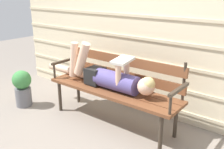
# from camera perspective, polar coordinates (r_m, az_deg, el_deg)

# --- Properties ---
(ground_plane) EXTENTS (12.00, 12.00, 0.00)m
(ground_plane) POSITION_cam_1_polar(r_m,az_deg,el_deg) (3.17, -1.60, -11.48)
(ground_plane) COLOR gray
(house_siding) EXTENTS (4.53, 0.08, 2.52)m
(house_siding) POSITION_cam_1_polar(r_m,az_deg,el_deg) (3.34, 6.28, 12.85)
(house_siding) COLOR beige
(house_siding) RESTS_ON ground
(park_bench) EXTENTS (1.72, 0.46, 0.87)m
(park_bench) POSITION_cam_1_polar(r_m,az_deg,el_deg) (3.11, 0.77, -2.08)
(park_bench) COLOR brown
(park_bench) RESTS_ON ground
(reclining_person) EXTENTS (1.75, 0.26, 0.53)m
(reclining_person) POSITION_cam_1_polar(r_m,az_deg,el_deg) (3.07, -1.23, -0.31)
(reclining_person) COLOR #514784
(potted_plant) EXTENTS (0.26, 0.26, 0.52)m
(potted_plant) POSITION_cam_1_polar(r_m,az_deg,el_deg) (3.80, -19.22, -2.65)
(potted_plant) COLOR slate
(potted_plant) RESTS_ON ground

